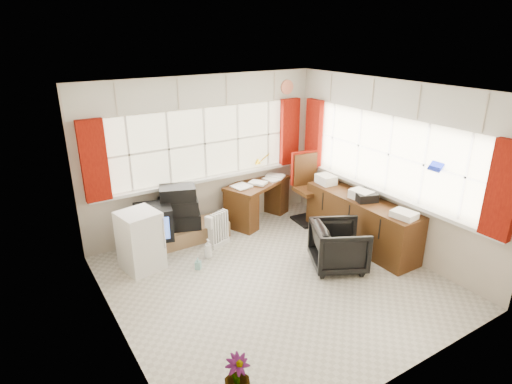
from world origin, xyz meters
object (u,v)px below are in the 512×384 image
(crt_tv, at_px, (154,222))
(mini_fridge, at_px, (140,241))
(desk, at_px, (257,199))
(radiator, at_px, (218,232))
(credenza, at_px, (360,220))
(task_chair, at_px, (307,184))
(desk_lamp, at_px, (267,160))
(office_chair, at_px, (339,246))
(tv_bench, at_px, (184,234))

(crt_tv, xyz_separation_m, mini_fridge, (-0.31, -0.33, -0.07))
(desk, distance_m, radiator, 1.15)
(radiator, relative_size, credenza, 0.27)
(credenza, height_order, crt_tv, credenza)
(task_chair, bearing_deg, mini_fridge, -178.14)
(desk, height_order, desk_lamp, desk_lamp)
(task_chair, relative_size, office_chair, 1.66)
(tv_bench, bearing_deg, radiator, -45.53)
(tv_bench, bearing_deg, credenza, -33.70)
(crt_tv, relative_size, mini_fridge, 0.77)
(radiator, xyz_separation_m, crt_tv, (-0.90, 0.29, 0.27))
(office_chair, xyz_separation_m, crt_tv, (-2.01, 1.77, 0.17))
(desk_lamp, bearing_deg, crt_tv, -169.49)
(desk, distance_m, tv_bench, 1.45)
(desk, bearing_deg, crt_tv, -174.15)
(radiator, relative_size, mini_fridge, 0.64)
(task_chair, bearing_deg, office_chair, -112.91)
(task_chair, relative_size, credenza, 0.60)
(crt_tv, bearing_deg, mini_fridge, -133.38)
(desk_lamp, xyz_separation_m, tv_bench, (-1.76, -0.30, -0.85))
(credenza, distance_m, tv_bench, 2.75)
(task_chair, relative_size, tv_bench, 0.86)
(desk, height_order, radiator, desk)
(crt_tv, bearing_deg, desk_lamp, 10.51)
(radiator, bearing_deg, tv_bench, 134.47)
(desk_lamp, height_order, crt_tv, desk_lamp)
(desk_lamp, relative_size, office_chair, 0.55)
(desk, relative_size, office_chair, 1.86)
(desk, bearing_deg, radiator, -154.41)
(task_chair, height_order, tv_bench, task_chair)
(task_chair, distance_m, crt_tv, 2.68)
(tv_bench, height_order, crt_tv, crt_tv)
(office_chair, bearing_deg, crt_tv, 75.80)
(radiator, xyz_separation_m, credenza, (1.88, -1.11, 0.17))
(office_chair, relative_size, credenza, 0.36)
(radiator, xyz_separation_m, mini_fridge, (-1.21, -0.04, 0.20))
(desk, xyz_separation_m, crt_tv, (-1.93, -0.20, 0.11))
(radiator, relative_size, crt_tv, 0.83)
(desk_lamp, bearing_deg, mini_fridge, -163.79)
(task_chair, bearing_deg, tv_bench, 170.83)
(radiator, bearing_deg, desk_lamp, 27.67)
(desk_lamp, bearing_deg, office_chair, -96.49)
(office_chair, bearing_deg, task_chair, 4.21)
(office_chair, xyz_separation_m, credenza, (0.77, 0.37, 0.06))
(task_chair, height_order, office_chair, task_chair)
(desk, distance_m, mini_fridge, 2.30)
(credenza, distance_m, crt_tv, 3.12)
(task_chair, distance_m, credenza, 1.20)
(task_chair, xyz_separation_m, office_chair, (-0.65, -1.54, -0.31))
(radiator, bearing_deg, crt_tv, 162.10)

